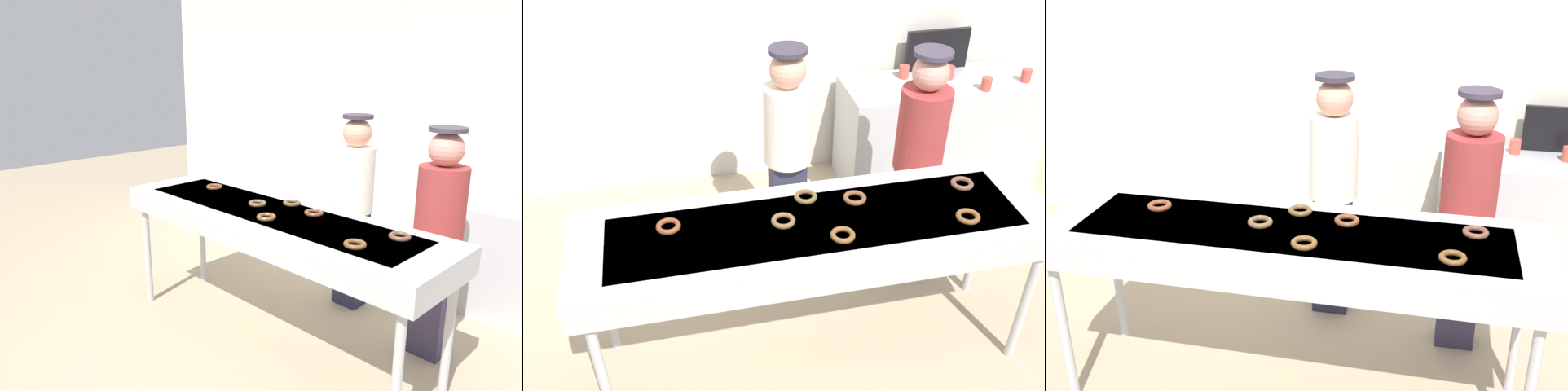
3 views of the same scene
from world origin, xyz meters
The scene contains 15 objects.
back_wall centered at (0.00, 2.21, 1.58)m, with size 8.00×0.12×3.16m, color silver.
fryer_conveyor centered at (0.00, 0.00, 0.96)m, with size 2.64×0.76×1.05m.
chocolate_donut_0 centered at (-0.18, 0.03, 1.06)m, with size 0.13×0.13×0.03m, color brown.
chocolate_donut_1 centered at (-0.79, 0.11, 1.06)m, with size 0.13×0.13×0.03m, color brown.
chocolate_donut_2 centered at (-0.01, 0.22, 1.06)m, with size 0.13×0.13×0.03m, color brown.
chocolate_donut_3 centered at (0.10, -0.16, 1.06)m, with size 0.13×0.13×0.03m, color brown.
chocolate_donut_4 centered at (0.26, 0.15, 1.06)m, with size 0.13×0.13×0.03m, color brown.
chocolate_donut_5 centered at (0.81, -0.15, 1.06)m, with size 0.13×0.13×0.03m, color brown.
chocolate_donut_6 centered at (0.93, 0.15, 1.06)m, with size 0.13×0.13×0.03m, color brown.
worker_baker centered at (0.05, 0.94, 0.94)m, with size 0.32×0.32×1.67m.
worker_assistant centered at (0.90, 0.71, 0.95)m, with size 0.33×0.33×1.66m.
prep_counter centered at (1.60, 1.76, 0.46)m, with size 1.73×0.62×0.92m, color #B7BABF.
paper_cup_0 centered at (1.63, 1.81, 0.97)m, with size 0.08×0.08×0.11m, color #CC4C3F.
paper_cup_3 centered at (1.27, 1.90, 0.97)m, with size 0.08×0.08×0.11m, color #CC4C3F.
menu_display centered at (1.60, 2.02, 1.10)m, with size 0.56×0.04×0.35m, color black.
Camera 3 is at (0.71, -2.81, 2.47)m, focal length 43.00 mm.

